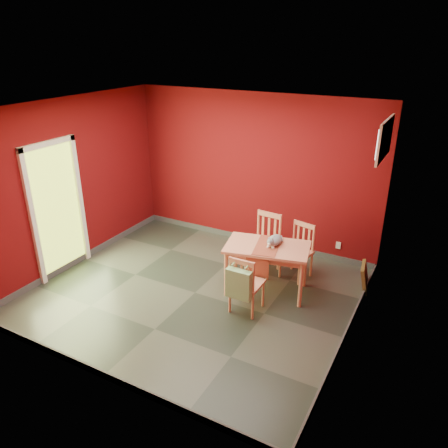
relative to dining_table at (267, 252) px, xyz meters
The scene contains 13 objects.
ground 1.25m from the dining_table, 148.12° to the right, with size 4.50×4.50×0.00m, color #2D342D.
room_shell 1.22m from the dining_table, 148.12° to the right, with size 4.50×4.50×4.50m.
doorway 3.31m from the dining_table, 162.94° to the right, with size 0.06×1.01×2.13m.
window 2.20m from the dining_table, 18.36° to the left, with size 0.05×0.90×0.50m.
outlet_plate 1.63m from the dining_table, 63.91° to the left, with size 0.08×0.01×0.12m, color silver.
dining_table is the anchor object (origin of this frame).
table_runner 0.12m from the dining_table, 90.00° to the right, with size 0.47×0.74×0.34m.
chair_far_left 0.64m from the dining_table, 116.75° to the left, with size 0.49×0.49×0.97m.
chair_far_right 0.72m from the dining_table, 68.21° to the left, with size 0.49×0.49×0.88m.
chair_near 0.65m from the dining_table, 94.17° to the right, with size 0.41×0.41×0.86m.
tote_bag 0.84m from the dining_table, 93.14° to the right, with size 0.35×0.20×0.48m.
cat 0.22m from the dining_table, 52.44° to the left, with size 0.20×0.38×0.19m, color slate, non-canonical shape.
picture_frame 1.55m from the dining_table, 29.75° to the left, with size 0.19×0.43×0.41m.
Camera 1 is at (3.02, -4.70, 3.55)m, focal length 35.00 mm.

